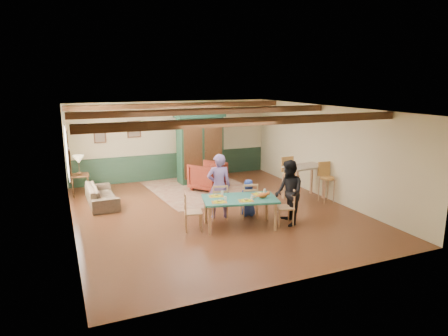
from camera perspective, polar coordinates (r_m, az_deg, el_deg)
name	(u,v)px	position (r m, az deg, el deg)	size (l,w,h in m)	color
floor	(215,212)	(10.60, -1.33, -6.27)	(8.00, 8.00, 0.00)	#4B2415
wall_back	(172,140)	(13.99, -7.42, 3.93)	(7.00, 0.02, 2.70)	beige
wall_left	(69,174)	(9.56, -21.27, -0.81)	(0.02, 8.00, 2.70)	beige
wall_right	(326,152)	(11.96, 14.43, 2.18)	(0.02, 8.00, 2.70)	beige
ceiling	(214,109)	(10.06, -1.41, 8.45)	(7.00, 8.00, 0.02)	white
wainscot_back	(173,166)	(14.13, -7.30, 0.31)	(6.95, 0.03, 0.90)	#1A3022
ceiling_beam_front	(257,121)	(7.98, 4.71, 6.69)	(6.95, 0.16, 0.16)	#321C0E
ceiling_beam_mid	(209,111)	(10.44, -2.22, 8.09)	(6.95, 0.16, 0.16)	#321C0E
ceiling_beam_back	(180,105)	(12.90, -6.37, 8.87)	(6.95, 0.16, 0.16)	#321C0E
window_left	(67,153)	(11.20, -21.51, 2.06)	(0.06, 1.60, 1.30)	white
picture_left_wall	(70,161)	(8.90, -21.13, 0.89)	(0.04, 0.42, 0.52)	gray
picture_back_a	(134,129)	(13.61, -12.74, 5.40)	(0.45, 0.04, 0.55)	gray
picture_back_b	(100,136)	(13.48, -17.32, 4.44)	(0.38, 0.04, 0.48)	gray
dining_table	(240,213)	(9.44, 2.25, -6.40)	(1.71, 0.95, 0.71)	#1E6154
dining_chair_far_left	(219,201)	(9.98, -0.67, -4.75)	(0.40, 0.42, 0.90)	#A67A53
dining_chair_far_right	(249,200)	(10.12, 3.59, -4.53)	(0.40, 0.42, 0.90)	#A67A53
dining_chair_end_left	(193,211)	(9.26, -4.41, -6.19)	(0.40, 0.42, 0.90)	#A67A53
dining_chair_end_right	(284,206)	(9.68, 8.64, -5.46)	(0.40, 0.42, 0.90)	#A67A53
person_man	(219,186)	(9.95, -0.74, -2.60)	(0.60, 0.39, 1.64)	#735C9E
person_woman	(289,193)	(9.61, 9.24, -3.54)	(0.76, 0.59, 1.57)	black
person_child	(248,198)	(10.18, 3.50, -4.27)	(0.47, 0.30, 0.95)	navy
cat	(263,195)	(9.33, 5.55, -3.83)	(0.34, 0.13, 0.17)	orange
place_setting_near_left	(219,200)	(9.00, -0.69, -4.59)	(0.38, 0.28, 0.11)	gold
place_setting_near_center	(246,199)	(9.11, 3.16, -4.39)	(0.38, 0.28, 0.11)	gold
place_setting_far_left	(216,194)	(9.45, -1.12, -3.75)	(0.38, 0.28, 0.11)	gold
place_setting_far_right	(259,192)	(9.65, 5.04, -3.45)	(0.38, 0.28, 0.11)	gold
area_rug	(201,189)	(12.74, -3.24, -3.02)	(2.99, 3.55, 0.01)	tan
armoire	(200,148)	(13.44, -3.45, 2.82)	(1.64, 0.65, 2.31)	#132F21
armchair	(208,176)	(12.58, -2.36, -1.18)	(0.94, 0.96, 0.88)	#45120D
sofa	(102,195)	(11.66, -17.09, -3.69)	(1.86, 0.73, 0.54)	#403428
end_table	(80,185)	(12.78, -19.82, -2.26)	(0.52, 0.52, 0.64)	#321C0E
table_lamp	(79,165)	(12.65, -20.02, 0.41)	(0.32, 0.32, 0.58)	beige
counter_table	(304,182)	(11.86, 11.40, -1.99)	(1.18, 0.69, 0.98)	#B8A68F
bar_stool_left	(291,179)	(11.68, 9.52, -1.52)	(0.44, 0.48, 1.23)	tan
bar_stool_right	(327,183)	(11.65, 14.47, -2.02)	(0.40, 0.44, 1.14)	tan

